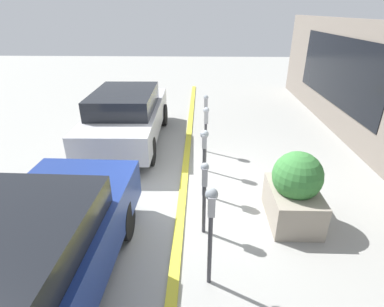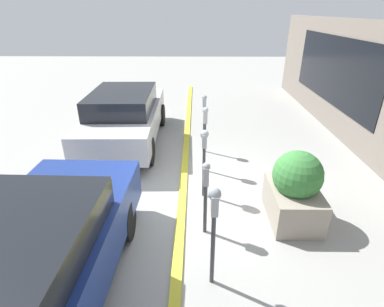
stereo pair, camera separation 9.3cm
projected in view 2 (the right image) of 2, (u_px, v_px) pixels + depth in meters
The scene contains 10 objects.
ground_plane at pixel (186, 195), 6.19m from camera, with size 40.00×40.00×0.00m, color #999993.
curb_strip at pixel (183, 194), 6.18m from camera, with size 19.00×0.16×0.04m.
parking_meter_nearest at pixel (214, 216), 3.73m from camera, with size 0.19×0.16×1.54m.
parking_meter_second at pixel (206, 186), 4.77m from camera, with size 0.16×0.13×1.33m.
parking_meter_middle at pixel (204, 148), 5.71m from camera, with size 0.19×0.16×1.44m.
parking_meter_fourth at pixel (205, 126), 6.63m from camera, with size 0.15×0.13×1.56m.
parking_meter_farthest at pixel (204, 112), 7.61m from camera, with size 0.14×0.12×1.54m.
planter_box at pixel (295, 190), 5.23m from camera, with size 1.21×0.85×1.34m.
parked_car_front at pixel (26, 270), 3.44m from camera, with size 4.55×1.86×1.42m.
parked_car_middle at pixel (125, 116), 8.28m from camera, with size 4.51×1.88×1.51m.
Camera 2 is at (-5.20, -0.18, 3.46)m, focal length 28.00 mm.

